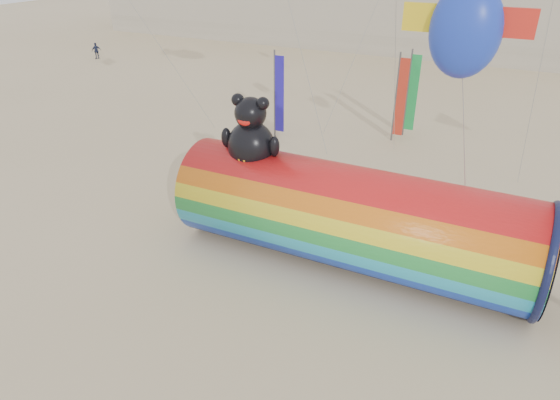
% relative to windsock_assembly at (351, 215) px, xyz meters
% --- Properties ---
extents(ground, '(160.00, 160.00, 0.00)m').
position_rel_windsock_assembly_xyz_m(ground, '(-2.97, -2.32, -1.98)').
color(ground, '#CCB58C').
rests_on(ground, ground).
extents(windsock_assembly, '(12.93, 3.94, 5.96)m').
position_rel_windsock_assembly_xyz_m(windsock_assembly, '(0.00, 0.00, 0.00)').
color(windsock_assembly, red).
rests_on(windsock_assembly, ground).
extents(festival_banners, '(7.61, 3.82, 5.20)m').
position_rel_windsock_assembly_xyz_m(festival_banners, '(-3.69, 12.70, 0.66)').
color(festival_banners, '#59595E').
rests_on(festival_banners, ground).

